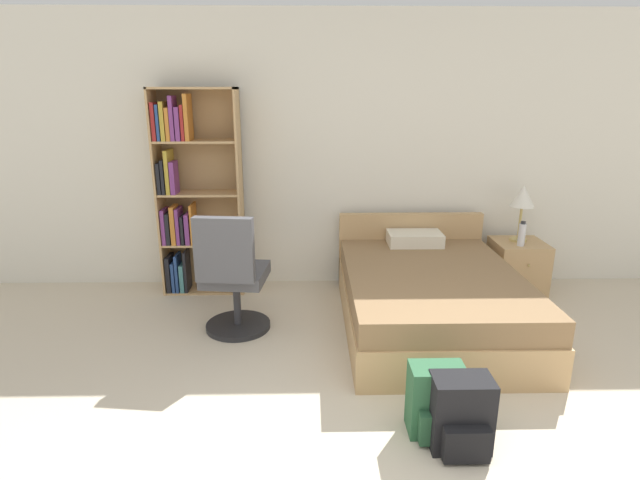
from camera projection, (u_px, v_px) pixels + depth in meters
The scene contains 9 objects.
wall_back at pixel (354, 153), 4.80m from camera, with size 9.00×0.06×2.60m.
bookshelf at pixel (189, 193), 4.64m from camera, with size 0.77×0.30×1.91m.
bed at pixel (429, 295), 4.13m from camera, with size 1.39×1.93×0.74m.
office_chair at pixel (233, 279), 3.90m from camera, with size 0.53×0.61×1.01m.
nightstand at pixel (517, 267), 4.80m from camera, with size 0.47×0.48×0.50m.
table_lamp at pixel (523, 199), 4.65m from camera, with size 0.22×0.22×0.53m.
water_bottle at pixel (522, 234), 4.58m from camera, with size 0.07×0.07×0.23m.
backpack_black at pixel (461, 416), 2.69m from camera, with size 0.32×0.28×0.42m.
backpack_green at pixel (436, 402), 2.81m from camera, with size 0.31×0.26×0.41m.
Camera 1 is at (-0.43, -1.60, 1.88)m, focal length 28.00 mm.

